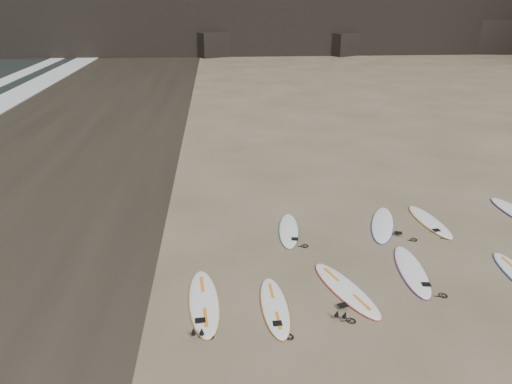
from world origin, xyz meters
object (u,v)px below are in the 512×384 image
Objects in this scene: surfboard_1 at (346,289)px; surfboard_2 at (412,270)px; surfboard_6 at (382,224)px; surfboard_11 at (204,301)px; surfboard_5 at (289,230)px; surfboard_0 at (275,306)px; surfboard_7 at (430,221)px.

surfboard_2 is (1.80, 0.69, -0.00)m from surfboard_1.
surfboard_6 is 0.97× the size of surfboard_11.
surfboard_1 is 1.14× the size of surfboard_5.
surfboard_0 is 1.77m from surfboard_1.
surfboard_5 is at bearing 75.92° from surfboard_0.
surfboard_1 reaches higher than surfboard_5.
surfboard_6 is (2.78, 0.16, 0.01)m from surfboard_5.
surfboard_0 is 3.70m from surfboard_2.
surfboard_5 is at bearing 143.58° from surfboard_2.
surfboard_7 is at bearing 65.81° from surfboard_2.
surfboard_6 reaches higher than surfboard_5.
surfboard_0 is at bearing -113.85° from surfboard_6.
surfboard_1 is at bearing -153.25° from surfboard_2.
surfboard_2 is 5.11m from surfboard_11.
surfboard_11 is (-2.35, -3.36, 0.01)m from surfboard_5.
surfboard_2 is at bearing -72.79° from surfboard_6.
surfboard_0 reaches higher than surfboard_5.
surfboard_6 is 1.07× the size of surfboard_7.
surfboard_2 reaches higher than surfboard_7.
surfboard_11 is (-5.02, -0.92, 0.00)m from surfboard_2.
surfboard_2 is 2.60m from surfboard_6.
surfboard_11 is (-3.22, -0.24, 0.00)m from surfboard_1.
surfboard_11 reaches higher than surfboard_0.
surfboard_6 is (1.91, 3.29, -0.00)m from surfboard_1.
surfboard_1 reaches higher than surfboard_2.
surfboard_7 is at bearing 25.90° from surfboard_1.
surfboard_0 is at bearing -154.93° from surfboard_2.
surfboard_6 is at bearing 30.07° from surfboard_11.
surfboard_11 is at bearing -117.81° from surfboard_5.
surfboard_11 is (-5.13, -3.52, 0.00)m from surfboard_6.
surfboard_0 is 0.88× the size of surfboard_11.
surfboard_7 is (5.05, 3.90, 0.00)m from surfboard_0.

